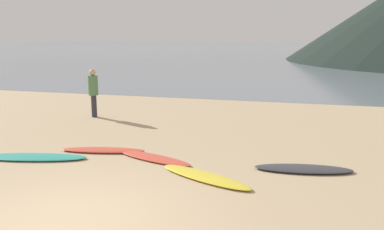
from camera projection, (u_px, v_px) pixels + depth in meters
The scene contains 8 objects.
ground_plane at pixel (209, 110), 15.47m from camera, with size 120.00×120.00×0.20m, color tan.
ocean_water at pixel (279, 51), 64.41m from camera, with size 140.00×100.00×0.01m, color slate.
surfboard_0 at pixel (32, 157), 9.12m from camera, with size 2.55×0.59×0.08m, color teal.
surfboard_1 at pixel (103, 150), 9.66m from camera, with size 2.06×0.46×0.08m, color #D84C38.
surfboard_2 at pixel (154, 158), 9.05m from camera, with size 2.02×0.46×0.08m, color #D84C38.
surfboard_3 at pixel (205, 177), 7.87m from camera, with size 2.16×0.51×0.08m, color yellow.
surfboard_4 at pixel (303, 169), 8.32m from camera, with size 2.04×0.58×0.08m, color #333338.
person_0 at pixel (93, 89), 13.46m from camera, with size 0.33×0.33×1.64m.
Camera 1 is at (3.32, -4.84, 2.85)m, focal length 37.02 mm.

